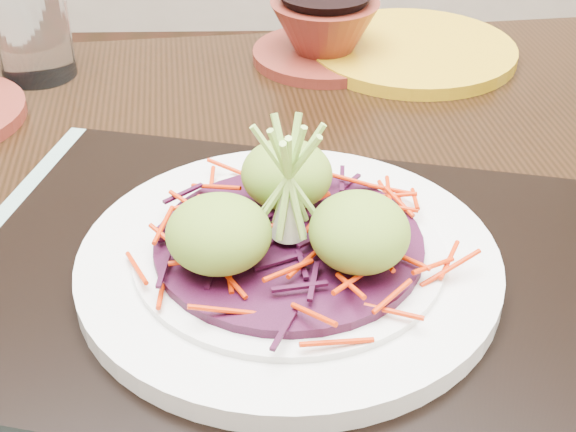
{
  "coord_description": "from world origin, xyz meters",
  "views": [
    {
      "loc": [
        0.09,
        -0.57,
        1.0
      ],
      "look_at": [
        0.1,
        -0.16,
        0.72
      ],
      "focal_mm": 50.0,
      "sensor_mm": 36.0,
      "label": 1
    }
  ],
  "objects_px": {
    "water_glass": "(31,25)",
    "terracotta_bowl_set": "(324,34)",
    "yellow_plate": "(412,50)",
    "dining_table": "(252,316)",
    "serving_tray": "(289,283)",
    "white_plate": "(289,260)"
  },
  "relations": [
    {
      "from": "water_glass",
      "to": "terracotta_bowl_set",
      "type": "height_order",
      "value": "water_glass"
    },
    {
      "from": "terracotta_bowl_set",
      "to": "yellow_plate",
      "type": "relative_size",
      "value": 0.68
    },
    {
      "from": "water_glass",
      "to": "terracotta_bowl_set",
      "type": "xyz_separation_m",
      "value": [
        0.28,
        0.03,
        -0.02
      ]
    },
    {
      "from": "dining_table",
      "to": "serving_tray",
      "type": "height_order",
      "value": "serving_tray"
    },
    {
      "from": "water_glass",
      "to": "white_plate",
      "type": "bearing_deg",
      "value": -55.57
    },
    {
      "from": "yellow_plate",
      "to": "dining_table",
      "type": "bearing_deg",
      "value": -118.74
    },
    {
      "from": "serving_tray",
      "to": "water_glass",
      "type": "xyz_separation_m",
      "value": [
        -0.24,
        0.34,
        0.04
      ]
    },
    {
      "from": "dining_table",
      "to": "water_glass",
      "type": "relative_size",
      "value": 11.32
    },
    {
      "from": "white_plate",
      "to": "water_glass",
      "type": "distance_m",
      "value": 0.42
    },
    {
      "from": "serving_tray",
      "to": "terracotta_bowl_set",
      "type": "bearing_deg",
      "value": 96.39
    },
    {
      "from": "dining_table",
      "to": "terracotta_bowl_set",
      "type": "xyz_separation_m",
      "value": [
        0.07,
        0.29,
        0.12
      ]
    },
    {
      "from": "water_glass",
      "to": "terracotta_bowl_set",
      "type": "bearing_deg",
      "value": 6.35
    },
    {
      "from": "dining_table",
      "to": "yellow_plate",
      "type": "bearing_deg",
      "value": 54.91
    },
    {
      "from": "white_plate",
      "to": "terracotta_bowl_set",
      "type": "relative_size",
      "value": 1.78
    },
    {
      "from": "serving_tray",
      "to": "water_glass",
      "type": "bearing_deg",
      "value": 137.62
    },
    {
      "from": "terracotta_bowl_set",
      "to": "yellow_plate",
      "type": "bearing_deg",
      "value": 4.35
    },
    {
      "from": "dining_table",
      "to": "water_glass",
      "type": "distance_m",
      "value": 0.36
    },
    {
      "from": "serving_tray",
      "to": "water_glass",
      "type": "height_order",
      "value": "water_glass"
    },
    {
      "from": "white_plate",
      "to": "dining_table",
      "type": "bearing_deg",
      "value": 107.7
    },
    {
      "from": "yellow_plate",
      "to": "terracotta_bowl_set",
      "type": "bearing_deg",
      "value": -175.65
    },
    {
      "from": "dining_table",
      "to": "water_glass",
      "type": "height_order",
      "value": "water_glass"
    },
    {
      "from": "terracotta_bowl_set",
      "to": "serving_tray",
      "type": "bearing_deg",
      "value": -96.81
    }
  ]
}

